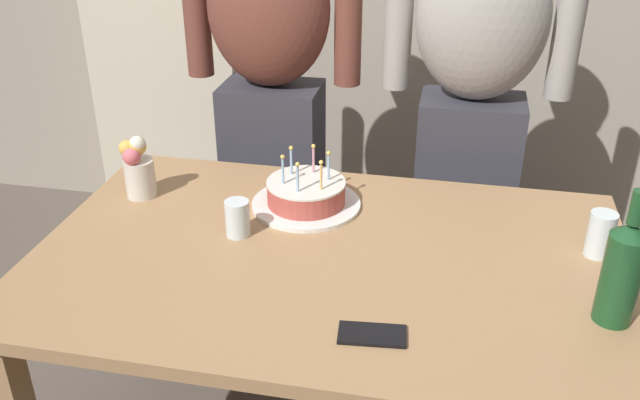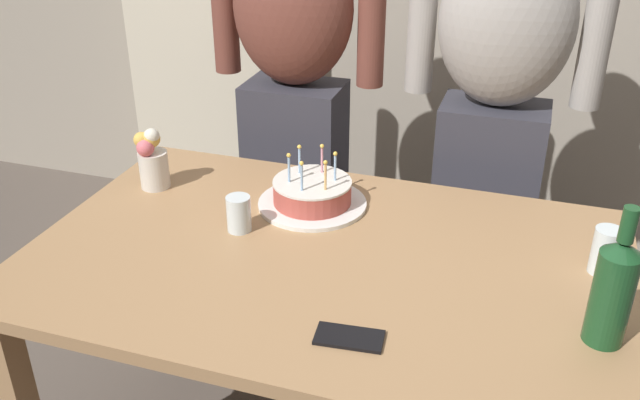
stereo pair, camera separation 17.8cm
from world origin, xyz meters
name	(u,v)px [view 2 (the right image)]	position (x,y,z in m)	size (l,w,h in m)	color
dining_table	(326,286)	(0.00, 0.00, 0.64)	(1.50, 0.96, 0.74)	#A37A51
birthday_cake	(312,194)	(-0.12, 0.24, 0.78)	(0.31, 0.31, 0.17)	white
water_glass_near	(239,214)	(-0.26, 0.05, 0.79)	(0.07, 0.07, 0.10)	silver
water_glass_far	(606,251)	(0.66, 0.13, 0.80)	(0.07, 0.07, 0.12)	silver
wine_bottle	(613,290)	(0.65, -0.14, 0.87)	(0.08, 0.08, 0.31)	#194723
cell_phone	(349,337)	(0.15, -0.30, 0.74)	(0.14, 0.07, 0.01)	black
flower_vase	(152,159)	(-0.60, 0.20, 0.83)	(0.09, 0.09, 0.19)	silver
person_man_bearded	(294,97)	(-0.35, 0.74, 0.87)	(0.61, 0.27, 1.66)	#33333D
person_woman_cardigan	(495,119)	(0.33, 0.74, 0.87)	(0.61, 0.27, 1.66)	#33333D
shelf_cabinet	(213,91)	(-0.97, 1.33, 0.64)	(0.65, 0.30, 1.51)	beige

